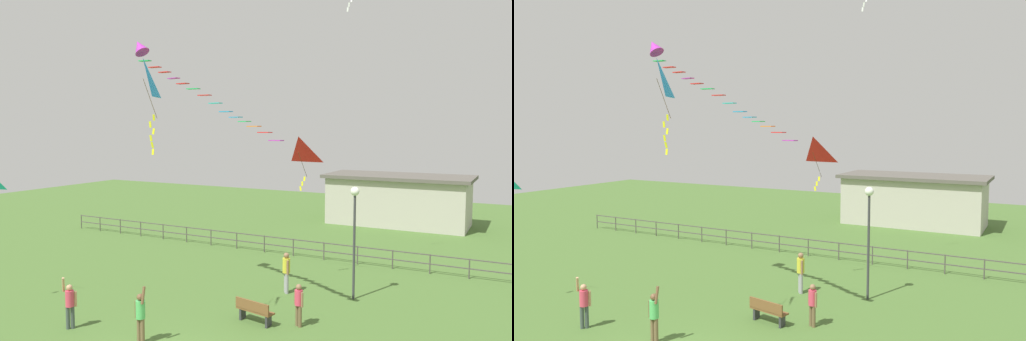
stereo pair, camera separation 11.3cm
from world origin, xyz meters
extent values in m
cylinder|color=#38383D|center=(3.13, 8.74, 2.14)|extent=(0.10, 0.10, 4.28)
sphere|color=white|center=(3.13, 8.74, 4.43)|extent=(0.36, 0.36, 0.36)
cube|color=brown|center=(0.82, 4.61, 0.45)|extent=(1.55, 0.68, 0.06)
cube|color=brown|center=(0.78, 4.44, 0.67)|extent=(1.48, 0.35, 0.36)
cube|color=#333338|center=(0.23, 4.73, 0.23)|extent=(0.08, 0.36, 0.45)
cube|color=#333338|center=(1.41, 4.50, 0.23)|extent=(0.08, 0.36, 0.45)
cylinder|color=#3F4C47|center=(-4.63, 1.01, 0.40)|extent=(0.14, 0.14, 0.79)
cylinder|color=#3F4C47|center=(-4.52, 1.13, 0.40)|extent=(0.14, 0.14, 0.79)
cylinder|color=#D83F59|center=(-4.57, 1.07, 1.08)|extent=(0.29, 0.29, 0.56)
sphere|color=tan|center=(-4.57, 1.07, 1.46)|extent=(0.21, 0.21, 0.21)
cylinder|color=tan|center=(-4.74, 0.95, 1.57)|extent=(0.24, 0.22, 0.54)
cylinder|color=tan|center=(-4.45, 1.21, 1.04)|extent=(0.09, 0.09, 0.53)
cylinder|color=brown|center=(-1.52, 1.29, 0.42)|extent=(0.14, 0.14, 0.83)
cylinder|color=brown|center=(-1.69, 1.31, 0.42)|extent=(0.14, 0.14, 0.83)
cylinder|color=#4CB259|center=(-1.61, 1.30, 1.12)|extent=(0.30, 0.30, 0.59)
sphere|color=brown|center=(-1.61, 1.30, 1.53)|extent=(0.22, 0.22, 0.22)
cylinder|color=brown|center=(-1.41, 1.22, 1.65)|extent=(0.11, 0.20, 0.56)
cylinder|color=brown|center=(-1.81, 1.33, 1.09)|extent=(0.09, 0.09, 0.56)
cylinder|color=brown|center=(2.26, 5.07, 0.38)|extent=(0.13, 0.13, 0.77)
cylinder|color=brown|center=(2.39, 5.00, 0.38)|extent=(0.13, 0.13, 0.77)
cylinder|color=#D83F59|center=(2.33, 5.03, 1.04)|extent=(0.28, 0.28, 0.54)
sphere|color=#8C6647|center=(2.33, 5.03, 1.42)|extent=(0.21, 0.21, 0.21)
cylinder|color=#8C6647|center=(2.16, 5.12, 1.01)|extent=(0.08, 0.08, 0.52)
cylinder|color=#8C6647|center=(2.49, 4.94, 1.01)|extent=(0.08, 0.08, 0.52)
cylinder|color=#99999E|center=(0.45, 8.08, 0.44)|extent=(0.15, 0.15, 0.88)
cylinder|color=#99999E|center=(0.34, 8.21, 0.44)|extent=(0.15, 0.15, 0.88)
cylinder|color=gold|center=(0.39, 8.14, 1.19)|extent=(0.32, 0.32, 0.62)
sphere|color=#8C6647|center=(0.39, 8.14, 1.62)|extent=(0.24, 0.24, 0.24)
cylinder|color=#8C6647|center=(0.53, 7.98, 1.15)|extent=(0.10, 0.10, 0.59)
cylinder|color=#8C6647|center=(0.25, 8.31, 1.15)|extent=(0.10, 0.10, 0.59)
pyramid|color=red|center=(0.28, 9.55, 5.90)|extent=(1.29, 0.94, 1.16)
cylinder|color=#4C381E|center=(0.34, 9.93, 5.32)|extent=(0.12, 0.78, 1.16)
cube|color=yellow|center=(0.41, 9.97, 4.70)|extent=(0.09, 0.04, 0.20)
cube|color=yellow|center=(0.32, 9.93, 4.48)|extent=(0.09, 0.03, 0.20)
cube|color=yellow|center=(0.26, 9.89, 4.26)|extent=(0.11, 0.02, 0.21)
pyramid|color=#198CD1|center=(-1.71, 1.75, 8.54)|extent=(0.70, 0.84, 1.28)
cylinder|color=#4C381E|center=(-1.50, 1.83, 7.90)|extent=(0.43, 0.19, 1.28)
cube|color=yellow|center=(-1.40, 1.88, 7.30)|extent=(0.10, 0.05, 0.20)
cube|color=yellow|center=(-1.51, 1.83, 7.08)|extent=(0.09, 0.02, 0.20)
cube|color=yellow|center=(-1.42, 1.87, 6.86)|extent=(0.10, 0.04, 0.21)
cube|color=yellow|center=(-1.50, 1.84, 6.64)|extent=(0.10, 0.04, 0.20)
cube|color=yellow|center=(-1.46, 1.85, 6.42)|extent=(0.11, 0.05, 0.21)
cube|color=yellow|center=(-1.44, 1.86, 6.20)|extent=(0.08, 0.05, 0.20)
cube|color=white|center=(1.55, 12.75, 12.95)|extent=(0.09, 0.05, 0.20)
cube|color=white|center=(1.45, 12.70, 12.73)|extent=(0.11, 0.03, 0.21)
cube|color=white|center=(1.39, 12.68, 12.51)|extent=(0.09, 0.02, 0.20)
cone|color=#B22DB2|center=(-4.89, 5.29, 10.24)|extent=(0.86, 0.68, 0.79)
cube|color=#1EB759|center=(-4.64, 5.30, 9.67)|extent=(0.51, 0.26, 0.03)
cube|color=red|center=(-4.15, 5.32, 9.39)|extent=(0.50, 0.25, 0.03)
cube|color=red|center=(-3.66, 5.31, 9.17)|extent=(0.51, 0.27, 0.03)
cube|color=#B22DB2|center=(-3.17, 5.25, 8.90)|extent=(0.53, 0.33, 0.03)
cube|color=red|center=(-2.68, 5.17, 8.67)|extent=(0.52, 0.29, 0.03)
cube|color=#1EB759|center=(-2.19, 5.18, 8.45)|extent=(0.52, 0.30, 0.03)
cube|color=red|center=(-1.69, 5.22, 8.20)|extent=(0.50, 0.26, 0.03)
cube|color=#19B2B2|center=(-1.20, 5.21, 7.89)|extent=(0.51, 0.28, 0.03)
cube|color=#198CD1|center=(-0.71, 5.15, 7.56)|extent=(0.52, 0.31, 0.03)
cube|color=#198CD1|center=(-0.23, 5.04, 7.35)|extent=(0.54, 0.37, 0.03)
cube|color=#1EB759|center=(0.24, 4.87, 7.19)|extent=(0.55, 0.42, 0.03)
cube|color=orange|center=(0.70, 4.72, 7.02)|extent=(0.53, 0.33, 0.03)
cube|color=red|center=(1.19, 4.62, 6.81)|extent=(0.53, 0.34, 0.03)
cube|color=#B22DB2|center=(1.67, 4.52, 6.54)|extent=(0.53, 0.33, 0.03)
cylinder|color=#4C4742|center=(-17.98, 14.00, 0.47)|extent=(0.06, 0.06, 0.95)
cylinder|color=#4C4742|center=(-16.22, 14.00, 0.47)|extent=(0.06, 0.06, 0.95)
cylinder|color=#4C4742|center=(-14.41, 14.00, 0.47)|extent=(0.06, 0.06, 0.95)
cylinder|color=#4C4742|center=(-12.67, 14.00, 0.47)|extent=(0.06, 0.06, 0.95)
cylinder|color=#4C4742|center=(-10.85, 14.00, 0.47)|extent=(0.06, 0.06, 0.95)
cylinder|color=#4C4742|center=(-9.05, 14.00, 0.47)|extent=(0.06, 0.06, 0.95)
cylinder|color=#4C4742|center=(-7.27, 14.00, 0.47)|extent=(0.06, 0.06, 0.95)
cylinder|color=#4C4742|center=(-5.50, 14.00, 0.47)|extent=(0.06, 0.06, 0.95)
cylinder|color=#4C4742|center=(-3.70, 14.00, 0.47)|extent=(0.06, 0.06, 0.95)
cylinder|color=#4C4742|center=(-1.93, 14.00, 0.47)|extent=(0.06, 0.06, 0.95)
cylinder|color=#4C4742|center=(-0.16, 14.00, 0.47)|extent=(0.06, 0.06, 0.95)
cylinder|color=#4C4742|center=(1.66, 14.00, 0.47)|extent=(0.06, 0.06, 0.95)
cylinder|color=#4C4742|center=(3.44, 14.00, 0.47)|extent=(0.06, 0.06, 0.95)
cylinder|color=#4C4742|center=(5.22, 14.00, 0.47)|extent=(0.06, 0.06, 0.95)
cylinder|color=#4C4742|center=(6.97, 14.00, 0.47)|extent=(0.06, 0.06, 0.95)
cube|color=#4C4742|center=(0.00, 14.00, 0.91)|extent=(36.00, 0.05, 0.05)
cube|color=#4C4742|center=(0.00, 14.00, 0.47)|extent=(36.00, 0.05, 0.05)
cube|color=#B7B2A3|center=(0.92, 26.00, 1.67)|extent=(9.52, 4.39, 3.34)
cube|color=#59544C|center=(0.92, 26.00, 3.46)|extent=(10.12, 4.99, 0.24)
camera|label=1|loc=(9.36, -11.11, 6.99)|focal=36.06mm
camera|label=2|loc=(9.46, -11.05, 6.99)|focal=36.06mm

